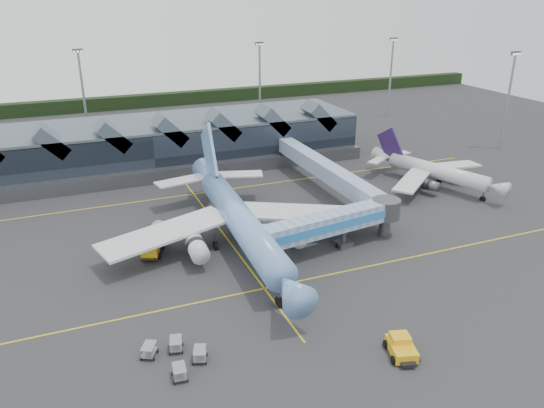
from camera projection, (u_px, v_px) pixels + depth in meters
name	position (u px, v px, depth m)	size (l,w,h in m)	color
ground	(244.00, 261.00, 74.04)	(260.00, 260.00, 0.00)	#252527
taxi_stripes	(222.00, 232.00, 82.62)	(120.00, 60.00, 0.01)	gold
tree_line_far	(129.00, 102.00, 167.68)	(260.00, 4.00, 4.00)	black
terminal	(146.00, 145.00, 111.07)	(90.00, 22.25, 12.52)	black
light_masts	(239.00, 88.00, 130.54)	(132.40, 42.56, 22.45)	gray
main_airliner	(238.00, 217.00, 76.96)	(40.86, 47.00, 15.10)	#6E9DDF
regional_jet	(433.00, 170.00, 101.11)	(24.83, 27.78, 9.81)	silver
jet_bridge	(339.00, 222.00, 76.01)	(24.87, 6.94, 6.01)	#799ACB
fuel_truck	(154.00, 239.00, 76.66)	(5.03, 8.96, 3.04)	black
pushback_tug	(401.00, 347.00, 54.78)	(3.68, 4.83, 1.96)	yellow
baggage_carts	(176.00, 355.00, 53.85)	(6.65, 6.66, 1.36)	gray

